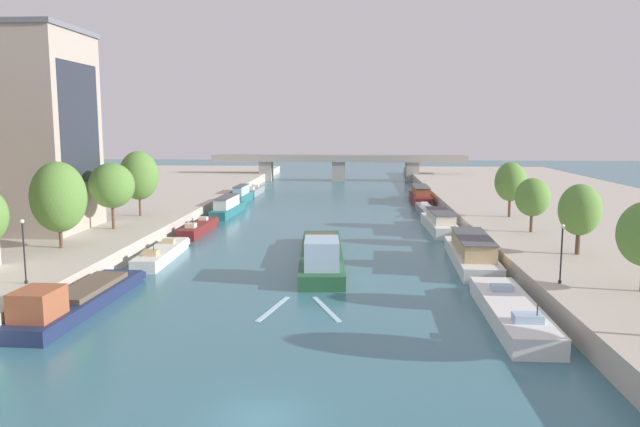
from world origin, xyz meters
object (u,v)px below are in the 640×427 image
moored_boat_left_midway (242,195)px  moored_boat_right_gap_after (439,222)px  tree_right_distant (580,210)px  lamppost_left_bank (24,248)px  tree_left_second (112,186)px  bridge_far (339,165)px  moored_boat_right_near (420,195)px  tree_right_third (511,182)px  moored_boat_right_end (471,252)px  moored_boat_left_downstream (228,207)px  moored_boat_right_midway (511,311)px  barge_midriver (322,254)px  moored_boat_right_far (426,210)px  tree_left_distant (139,176)px  tree_right_past_mid (532,197)px  moored_boat_left_second (254,191)px  lamppost_right_bank (561,251)px  moored_boat_left_lone (199,228)px  moored_boat_left_near (162,253)px  tree_left_midway (58,197)px  moored_boat_left_gap_after (75,300)px

moored_boat_left_midway → moored_boat_right_gap_after: size_ratio=0.80×
tree_right_distant → lamppost_left_bank: (-40.99, -12.14, -1.31)m
tree_left_second → bridge_far: size_ratio=0.12×
lamppost_left_bank → moored_boat_right_near: bearing=61.8°
tree_left_second → tree_right_third: (43.29, 11.09, -0.38)m
moored_boat_right_end → bridge_far: size_ratio=0.28×
moored_boat_right_near → tree_right_third: tree_right_third is taller
moored_boat_left_downstream → lamppost_left_bank: bearing=-95.8°
moored_boat_right_midway → moored_boat_right_end: bearing=88.4°
barge_midriver → tree_left_second: size_ratio=3.18×
moored_boat_right_far → bridge_far: bridge_far is taller
moored_boat_right_far → tree_right_third: bearing=-59.8°
barge_midriver → tree_left_distant: (-22.66, 17.49, 5.52)m
moored_boat_right_gap_after → tree_right_past_mid: (7.81, -10.23, 4.19)m
moored_boat_left_midway → moored_boat_left_second: size_ratio=0.96×
barge_midriver → lamppost_left_bank: (-19.39, -14.43, 3.14)m
moored_boat_right_gap_after → tree_left_second: bearing=-162.9°
tree_left_second → moored_boat_right_gap_after: bearing=17.1°
moored_boat_right_near → lamppost_right_bank: 59.30m
moored_boat_right_far → lamppost_left_bank: size_ratio=2.65×
moored_boat_left_lone → tree_left_second: tree_left_second is taller
moored_boat_left_lone → moored_boat_left_second: moored_boat_left_lone is taller
moored_boat_right_near → tree_right_distant: size_ratio=2.52×
moored_boat_left_lone → moored_boat_right_near: 42.30m
moored_boat_left_downstream → moored_boat_left_second: size_ratio=1.16×
moored_boat_left_midway → moored_boat_right_end: moored_boat_left_midway is taller
moored_boat_right_far → tree_right_distant: bearing=-76.3°
moored_boat_left_lone → lamppost_right_bank: lamppost_right_bank is taller
moored_boat_left_near → tree_right_past_mid: tree_right_past_mid is taller
moored_boat_left_downstream → tree_left_midway: 34.02m
moored_boat_right_midway → moored_boat_right_near: bearing=89.5°
moored_boat_left_gap_after → tree_left_distant: (-6.93, 32.59, 5.71)m
moored_boat_left_near → barge_midriver: bearing=-5.5°
moored_boat_left_near → tree_left_distant: (-7.66, 16.04, 5.94)m
moored_boat_left_lone → tree_left_distant: bearing=167.5°
barge_midriver → moored_boat_left_near: size_ratio=1.74×
tree_left_midway → moored_boat_right_near: bearing=53.4°
tree_right_third → bridge_far: (-22.03, 65.75, -2.20)m
tree_left_midway → tree_right_third: bearing=25.7°
barge_midriver → lamppost_right_bank: bearing=-35.8°
moored_boat_left_midway → tree_right_third: (36.57, -25.57, 4.68)m
moored_boat_left_second → tree_left_second: bearing=-97.8°
moored_boat_right_end → lamppost_right_bank: 13.94m
tree_left_second → tree_left_distant: (-0.47, 9.44, 0.28)m
tree_left_second → bridge_far: bearing=74.5°
moored_boat_left_gap_after → tree_right_past_mid: 43.74m
moored_boat_left_gap_after → tree_left_second: bearing=105.6°
tree_right_third → lamppost_right_bank: 31.71m
moored_boat_right_midway → tree_left_midway: 38.69m
lamppost_right_bank → tree_left_second: bearing=152.6°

